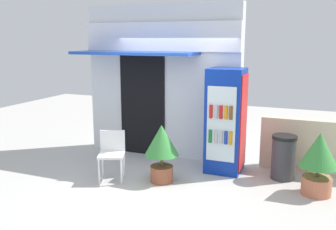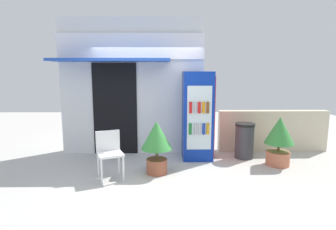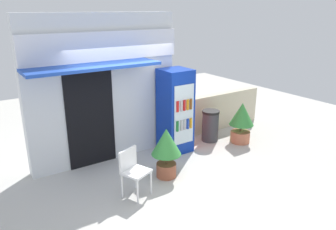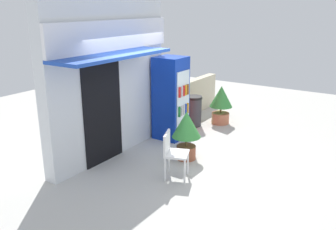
# 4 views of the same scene
# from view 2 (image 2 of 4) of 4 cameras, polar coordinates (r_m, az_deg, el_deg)

# --- Properties ---
(ground) EXTENTS (16.00, 16.00, 0.00)m
(ground) POSITION_cam_2_polar(r_m,az_deg,el_deg) (5.67, -4.69, -11.38)
(ground) COLOR beige
(storefront_building) EXTENTS (3.36, 1.07, 3.18)m
(storefront_building) POSITION_cam_2_polar(r_m,az_deg,el_deg) (6.72, -7.49, 6.14)
(storefront_building) COLOR silver
(storefront_building) RESTS_ON ground
(drink_cooler) EXTENTS (0.67, 0.72, 1.96)m
(drink_cooler) POSITION_cam_2_polar(r_m,az_deg,el_deg) (6.29, 6.10, -0.12)
(drink_cooler) COLOR #0C2D9E
(drink_cooler) RESTS_ON ground
(plastic_chair) EXTENTS (0.56, 0.55, 0.88)m
(plastic_chair) POSITION_cam_2_polar(r_m,az_deg,el_deg) (5.28, -11.90, -7.09)
(plastic_chair) COLOR white
(plastic_chair) RESTS_ON ground
(potted_plant_near_shop) EXTENTS (0.60, 0.60, 1.03)m
(potted_plant_near_shop) POSITION_cam_2_polar(r_m,az_deg,el_deg) (5.37, -2.33, -5.37)
(potted_plant_near_shop) COLOR #995138
(potted_plant_near_shop) RESTS_ON ground
(potted_plant_curbside) EXTENTS (0.61, 0.61, 1.04)m
(potted_plant_curbside) POSITION_cam_2_polar(r_m,az_deg,el_deg) (6.27, 21.76, -4.21)
(potted_plant_curbside) COLOR #BC6B4C
(potted_plant_curbside) RESTS_ON ground
(trash_bin) EXTENTS (0.44, 0.44, 0.80)m
(trash_bin) POSITION_cam_2_polar(r_m,az_deg,el_deg) (6.60, 15.34, -5.05)
(trash_bin) COLOR #38383D
(trash_bin) RESTS_ON ground
(stone_boundary_wall) EXTENTS (2.67, 0.23, 1.01)m
(stone_boundary_wall) POSITION_cam_2_polar(r_m,az_deg,el_deg) (7.38, 20.52, -3.03)
(stone_boundary_wall) COLOR beige
(stone_boundary_wall) RESTS_ON ground
(cardboard_box) EXTENTS (0.40, 0.28, 0.30)m
(cardboard_box) POSITION_cam_2_polar(r_m,az_deg,el_deg) (6.42, 21.42, -8.13)
(cardboard_box) COLOR tan
(cardboard_box) RESTS_ON ground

